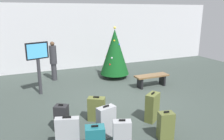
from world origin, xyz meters
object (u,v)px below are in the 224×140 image
object	(u,v)px
flight_info_kiosk	(38,59)
suitcase_5	(95,140)
waiting_bench	(152,78)
suitcase_2	(106,122)
suitcase_7	(62,118)
suitcase_0	(152,107)
holiday_tree	(115,52)
traveller_0	(53,60)
suitcase_6	(68,134)
suitcase_4	(122,136)
suitcase_1	(97,109)
suitcase_3	(166,126)

from	to	relation	value
flight_info_kiosk	suitcase_5	xyz separation A→B (m)	(0.69, -4.07, -1.00)
waiting_bench	suitcase_5	bearing A→B (deg)	-137.65
suitcase_2	suitcase_7	xyz separation A→B (m)	(-0.93, 0.68, -0.04)
suitcase_0	suitcase_5	distance (m)	2.06
holiday_tree	waiting_bench	xyz separation A→B (m)	(0.84, -1.73, -0.82)
traveller_0	suitcase_6	bearing A→B (deg)	-96.03
traveller_0	suitcase_7	size ratio (longest dim) A/B	2.34
suitcase_4	suitcase_6	distance (m)	1.16
suitcase_1	suitcase_7	distance (m)	1.01
flight_info_kiosk	suitcase_1	distance (m)	3.11
suitcase_1	suitcase_5	xyz separation A→B (m)	(-0.52, -1.38, -0.02)
waiting_bench	suitcase_5	world-z (taller)	suitcase_5
holiday_tree	flight_info_kiosk	distance (m)	3.42
suitcase_5	suitcase_3	bearing A→B (deg)	-4.65
flight_info_kiosk	suitcase_1	world-z (taller)	flight_info_kiosk
suitcase_3	suitcase_7	world-z (taller)	suitcase_7
waiting_bench	suitcase_6	size ratio (longest dim) A/B	1.72
suitcase_1	suitcase_7	xyz separation A→B (m)	(-0.99, -0.19, 0.01)
suitcase_1	suitcase_3	xyz separation A→B (m)	(1.18, -1.52, 0.00)
suitcase_1	suitcase_5	world-z (taller)	suitcase_1
suitcase_1	suitcase_6	bearing A→B (deg)	-134.02
suitcase_5	suitcase_6	xyz separation A→B (m)	(-0.51, 0.32, 0.08)
suitcase_0	suitcase_4	bearing A→B (deg)	-146.66
suitcase_3	suitcase_7	xyz separation A→B (m)	(-2.17, 1.33, 0.01)
suitcase_1	suitcase_2	world-z (taller)	suitcase_2
suitcase_0	suitcase_2	bearing A→B (deg)	-170.69
suitcase_1	suitcase_4	world-z (taller)	suitcase_4
suitcase_7	suitcase_4	bearing A→B (deg)	-52.12
suitcase_2	suitcase_7	size ratio (longest dim) A/B	1.11
suitcase_2	suitcase_6	size ratio (longest dim) A/B	0.99
flight_info_kiosk	waiting_bench	xyz separation A→B (m)	(4.16, -0.91, -0.95)
holiday_tree	suitcase_1	size ratio (longest dim) A/B	3.28
suitcase_5	traveller_0	bearing A→B (deg)	89.48
suitcase_1	suitcase_4	bearing A→B (deg)	-88.28
suitcase_6	suitcase_0	bearing A→B (deg)	10.18
holiday_tree	suitcase_5	size ratio (longest dim) A/B	3.51
traveller_0	suitcase_6	xyz separation A→B (m)	(-0.56, -5.27, -0.51)
waiting_bench	suitcase_7	distance (m)	4.40
suitcase_2	suitcase_7	bearing A→B (deg)	143.84
suitcase_1	suitcase_3	world-z (taller)	suitcase_3
holiday_tree	flight_info_kiosk	world-z (taller)	holiday_tree
suitcase_4	suitcase_7	xyz separation A→B (m)	(-1.03, 1.33, -0.01)
traveller_0	suitcase_7	distance (m)	4.46
suitcase_3	traveller_0	bearing A→B (deg)	106.09
suitcase_0	suitcase_6	xyz separation A→B (m)	(-2.42, -0.43, -0.01)
waiting_bench	suitcase_2	xyz separation A→B (m)	(-3.01, -2.65, 0.03)
suitcase_2	suitcase_5	xyz separation A→B (m)	(-0.46, -0.51, -0.07)
traveller_0	suitcase_0	distance (m)	5.20
waiting_bench	suitcase_1	size ratio (longest dim) A/B	1.99
suitcase_5	flight_info_kiosk	bearing A→B (deg)	99.63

